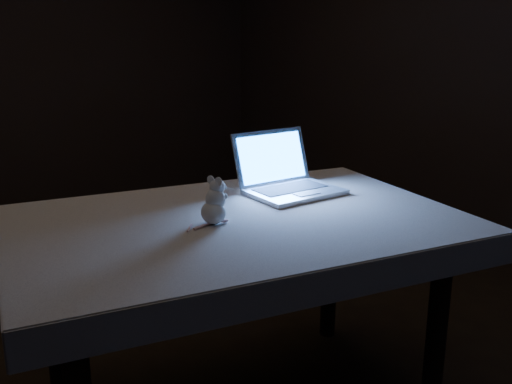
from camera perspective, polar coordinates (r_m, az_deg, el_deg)
floor at (r=2.80m, az=-6.65°, el=-15.70°), size 5.00×5.00×0.00m
back_wall at (r=4.72m, az=-24.26°, el=12.35°), size 4.50×0.04×2.60m
right_wall at (r=4.07m, az=21.10°, el=12.39°), size 0.04×5.00×2.60m
table at (r=2.23m, az=-1.72°, el=-12.60°), size 1.68×1.30×0.80m
tablecloth at (r=2.17m, az=-1.17°, el=-3.22°), size 1.67×1.17×0.11m
laptop at (r=2.34m, az=3.97°, el=2.75°), size 0.39×0.35×0.25m
plush_mouse at (r=1.98m, az=-4.32°, el=-0.88°), size 0.13×0.13×0.17m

